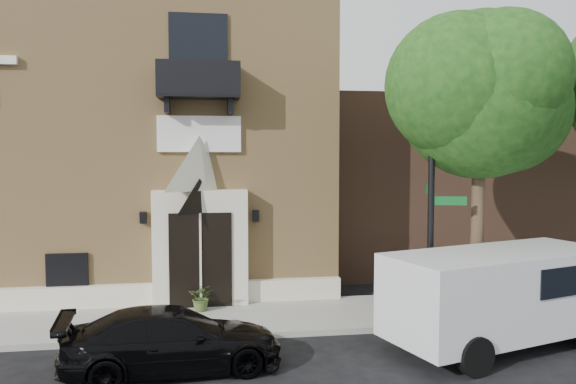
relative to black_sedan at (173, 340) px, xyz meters
name	(u,v)px	position (x,y,z in m)	size (l,w,h in m)	color
ground	(244,340)	(1.55, 1.64, -0.63)	(120.00, 120.00, 0.00)	black
sidewalk	(278,317)	(2.55, 3.14, -0.56)	(42.00, 3.00, 0.15)	gray
church	(144,146)	(-1.44, 9.59, 4.00)	(12.20, 11.01, 9.30)	tan
neighbour_building	(513,181)	(13.55, 10.64, 2.57)	(18.00, 8.00, 6.40)	brown
street_tree_left	(483,93)	(7.57, 1.99, 5.23)	(4.97, 4.38, 7.77)	#38281C
black_sedan	(173,340)	(0.00, 0.00, 0.00)	(1.78, 4.37, 1.27)	black
cargo_van	(507,293)	(7.39, 0.35, 0.58)	(5.72, 3.60, 2.18)	silver
street_sign	(432,204)	(6.23, 1.91, 2.49)	(0.92, 1.08, 5.90)	black
fire_hydrant	(462,303)	(7.23, 2.21, -0.13)	(0.41, 0.33, 0.72)	maroon
dumpster	(507,294)	(8.42, 2.09, 0.09)	(1.98, 1.54, 1.14)	#0E341B
planter	(202,297)	(0.57, 3.73, -0.11)	(0.67, 0.58, 0.74)	#435828
pedestrian_near	(535,279)	(9.54, 2.62, 0.33)	(0.59, 0.39, 1.63)	black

